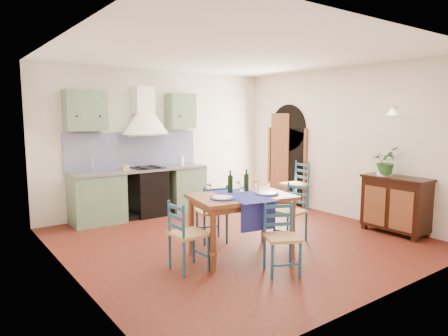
{
  "coord_description": "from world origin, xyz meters",
  "views": [
    {
      "loc": [
        -3.74,
        -4.75,
        1.91
      ],
      "look_at": [
        -0.04,
        0.3,
        1.09
      ],
      "focal_mm": 32.0,
      "sensor_mm": 36.0,
      "label": 1
    }
  ],
  "objects_px": {
    "chair_near": "(281,237)",
    "sideboard": "(396,203)",
    "dining_table": "(242,202)",
    "potted_plant": "(385,161)"
  },
  "relations": [
    {
      "from": "sideboard",
      "to": "dining_table",
      "type": "bearing_deg",
      "value": 166.27
    },
    {
      "from": "dining_table",
      "to": "potted_plant",
      "type": "height_order",
      "value": "potted_plant"
    },
    {
      "from": "chair_near",
      "to": "sideboard",
      "type": "bearing_deg",
      "value": 2.01
    },
    {
      "from": "dining_table",
      "to": "chair_near",
      "type": "height_order",
      "value": "dining_table"
    },
    {
      "from": "chair_near",
      "to": "potted_plant",
      "type": "xyz_separation_m",
      "value": [
        2.62,
        0.29,
        0.73
      ]
    },
    {
      "from": "dining_table",
      "to": "chair_near",
      "type": "bearing_deg",
      "value": -88.54
    },
    {
      "from": "potted_plant",
      "to": "dining_table",
      "type": "bearing_deg",
      "value": 170.17
    },
    {
      "from": "chair_near",
      "to": "sideboard",
      "type": "relative_size",
      "value": 0.81
    },
    {
      "from": "dining_table",
      "to": "potted_plant",
      "type": "bearing_deg",
      "value": -9.83
    },
    {
      "from": "chair_near",
      "to": "potted_plant",
      "type": "bearing_deg",
      "value": 6.37
    }
  ]
}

